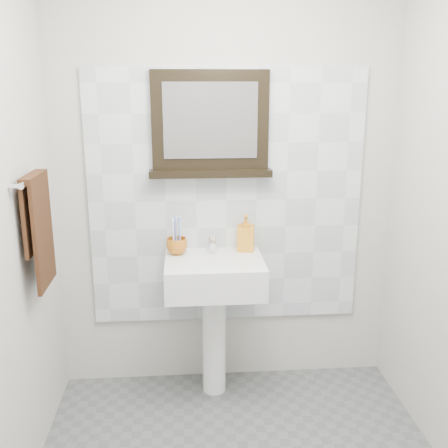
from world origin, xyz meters
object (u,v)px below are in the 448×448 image
at_px(toothbrush_cup, 177,246).
at_px(soap_dispenser, 246,232).
at_px(hand_towel, 38,222).
at_px(framed_mirror, 210,127).
at_px(pedestal_sink, 214,289).

xyz_separation_m(toothbrush_cup, soap_dispenser, (0.40, 0.04, 0.06)).
bearing_deg(hand_towel, soap_dispenser, 23.91).
bearing_deg(framed_mirror, toothbrush_cup, -157.62).
bearing_deg(pedestal_sink, framed_mirror, 91.88).
relative_size(framed_mirror, hand_towel, 1.26).
height_order(pedestal_sink, framed_mirror, framed_mirror).
relative_size(toothbrush_cup, soap_dispenser, 0.56).
height_order(toothbrush_cup, framed_mirror, framed_mirror).
height_order(framed_mirror, hand_towel, framed_mirror).
bearing_deg(framed_mirror, soap_dispenser, -12.17).
height_order(pedestal_sink, soap_dispenser, soap_dispenser).
distance_m(soap_dispenser, framed_mirror, 0.64).
xyz_separation_m(pedestal_sink, toothbrush_cup, (-0.21, 0.10, 0.23)).
relative_size(pedestal_sink, toothbrush_cup, 7.95).
height_order(toothbrush_cup, soap_dispenser, soap_dispenser).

